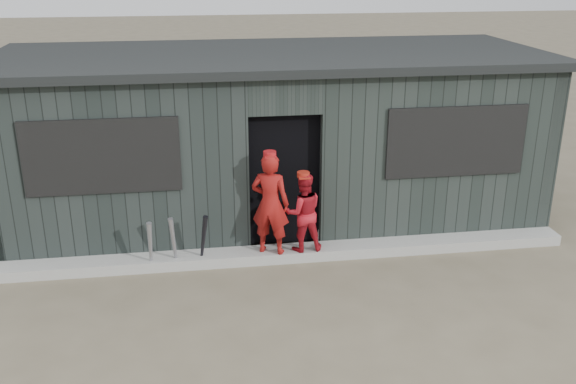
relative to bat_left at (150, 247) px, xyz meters
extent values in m
plane|color=brown|center=(1.86, -1.67, -0.38)|extent=(80.00, 80.00, 0.00)
cube|color=#9A9B96|center=(1.86, 0.15, -0.31)|extent=(8.00, 0.36, 0.15)
cone|color=gray|center=(0.00, 0.00, 0.00)|extent=(0.10, 0.25, 0.76)
cone|color=gray|center=(0.30, 0.04, 0.01)|extent=(0.12, 0.25, 0.79)
cone|color=black|center=(0.69, 0.06, 0.01)|extent=(0.18, 0.27, 0.79)
imported|color=maroon|center=(1.61, 0.10, 0.48)|extent=(0.61, 0.51, 1.42)
imported|color=#B21521|center=(2.06, 0.11, 0.32)|extent=(0.56, 0.45, 1.11)
imported|color=silver|center=(2.53, 0.52, 0.18)|extent=(0.64, 0.52, 1.13)
cube|color=black|center=(1.86, 1.83, 0.82)|extent=(7.60, 2.70, 2.20)
cube|color=#242B29|center=(-0.39, 0.43, 0.87)|extent=(3.50, 0.20, 2.50)
cube|color=#272E2B|center=(4.11, 0.43, 0.87)|extent=(3.50, 0.20, 2.50)
cube|color=#262E2B|center=(1.86, 0.43, 1.87)|extent=(1.00, 0.20, 0.50)
cube|color=#2A322F|center=(-2.04, 1.83, 0.87)|extent=(0.20, 3.00, 2.50)
cube|color=#252C2A|center=(5.76, 1.83, 0.87)|extent=(0.20, 3.00, 2.50)
cube|color=#29312D|center=(1.86, 3.23, 0.87)|extent=(8.00, 0.20, 2.50)
cube|color=black|center=(1.86, 1.83, 2.18)|extent=(8.30, 3.30, 0.12)
cube|color=black|center=(-0.54, 0.31, 1.17)|extent=(2.00, 0.04, 1.00)
cube|color=black|center=(4.26, 0.31, 1.17)|extent=(2.00, 0.04, 1.00)
cube|color=black|center=(1.72, 0.88, 0.97)|extent=(0.22, 0.22, 0.99)
cube|color=black|center=(2.01, 1.00, 0.92)|extent=(0.20, 0.17, 0.77)
camera|label=1|loc=(0.66, -7.85, 3.63)|focal=40.00mm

